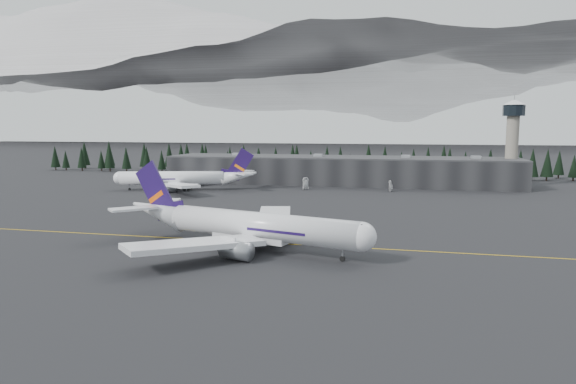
% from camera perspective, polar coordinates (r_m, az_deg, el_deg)
% --- Properties ---
extents(ground, '(1400.00, 1400.00, 0.00)m').
position_cam_1_polar(ground, '(119.51, -2.19, -5.46)').
color(ground, black).
rests_on(ground, ground).
extents(taxiline, '(400.00, 0.40, 0.02)m').
position_cam_1_polar(taxiline, '(117.63, -2.45, -5.67)').
color(taxiline, gold).
rests_on(taxiline, ground).
extents(terminal, '(160.00, 30.00, 12.60)m').
position_cam_1_polar(terminal, '(240.24, 5.72, 2.43)').
color(terminal, black).
rests_on(terminal, ground).
extents(control_tower, '(10.00, 10.00, 37.70)m').
position_cam_1_polar(control_tower, '(244.41, 23.68, 5.96)').
color(control_tower, gray).
rests_on(control_tower, ground).
extents(treeline, '(360.00, 20.00, 15.00)m').
position_cam_1_polar(treeline, '(276.78, 6.72, 3.30)').
color(treeline, black).
rests_on(treeline, ground).
extents(mountain_ridge, '(4400.00, 900.00, 420.00)m').
position_cam_1_polar(mountain_ridge, '(1113.14, 11.63, 5.74)').
color(mountain_ridge, white).
rests_on(mountain_ridge, ground).
extents(jet_main, '(61.35, 55.77, 18.42)m').
position_cam_1_polar(jet_main, '(112.25, -5.30, -3.61)').
color(jet_main, white).
rests_on(jet_main, ground).
extents(jet_parked, '(58.80, 53.43, 17.65)m').
position_cam_1_polar(jet_parked, '(218.82, -11.40, 1.51)').
color(jet_parked, white).
rests_on(jet_parked, ground).
extents(gse_vehicle_a, '(4.39, 5.80, 1.46)m').
position_cam_1_polar(gse_vehicle_a, '(215.84, 1.94, 0.44)').
color(gse_vehicle_a, silver).
rests_on(gse_vehicle_a, ground).
extents(gse_vehicle_b, '(4.95, 3.04, 1.58)m').
position_cam_1_polar(gse_vehicle_b, '(214.13, 11.34, 0.26)').
color(gse_vehicle_b, silver).
rests_on(gse_vehicle_b, ground).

